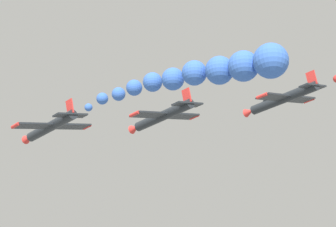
% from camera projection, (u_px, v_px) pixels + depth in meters
% --- Properties ---
extents(airplane_left_inner, '(9.35, 10.35, 3.18)m').
position_uv_depth(airplane_left_inner, '(50.00, 126.00, 63.69)').
color(airplane_left_inner, '#23282D').
extents(smoke_trail_left_inner, '(4.72, 23.15, 4.50)m').
position_uv_depth(smoke_trail_left_inner, '(213.00, 72.00, 48.05)').
color(smoke_trail_left_inner, blue).
extents(airplane_right_inner, '(9.37, 10.35, 3.15)m').
position_uv_depth(airplane_right_inner, '(162.00, 116.00, 64.32)').
color(airplane_right_inner, '#23282D').
extents(airplane_left_outer, '(9.37, 10.35, 3.15)m').
position_uv_depth(airplane_left_outer, '(282.00, 99.00, 65.30)').
color(airplane_left_outer, '#23282D').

